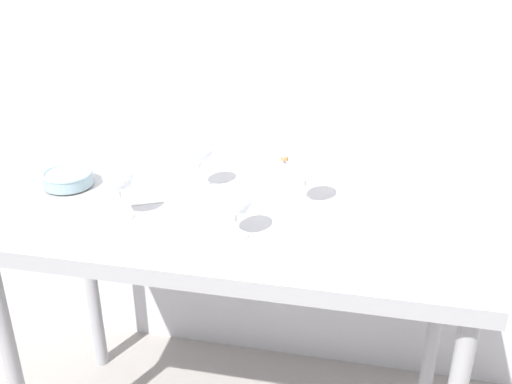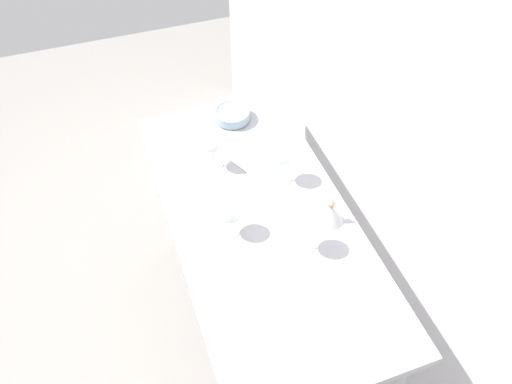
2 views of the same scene
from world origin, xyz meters
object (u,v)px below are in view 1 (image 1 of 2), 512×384
Objects in this scene: wine_glass_near_center at (236,201)px; tasting_sheet_upper at (370,206)px; tasting_sheet_lower at (152,184)px; wine_glass_far_right at (306,168)px; tasting_bowl at (68,178)px; decanter_funnel at (284,172)px; wine_glass_near_left at (118,178)px; wine_glass_far_left at (199,151)px.

tasting_sheet_upper is at bearing 36.57° from wine_glass_near_center.
wine_glass_near_center is at bearing -63.75° from tasting_sheet_lower.
tasting_bowl is at bearing -177.99° from wine_glass_far_right.
decanter_funnel is at bearing 122.77° from wine_glass_far_right.
tasting_sheet_lower is (-0.69, 0.01, 0.00)m from tasting_sheet_upper.
decanter_funnel is at bearing 78.90° from wine_glass_near_center.
wine_glass_near_left is 1.11× the size of wine_glass_near_center.
decanter_funnel is (-0.27, 0.10, 0.04)m from tasting_sheet_upper.
wine_glass_far_left is at bearing -25.50° from tasting_sheet_lower.
wine_glass_far_right is at bearing 2.01° from tasting_bowl.
wine_glass_far_right is at bearing 20.07° from wine_glass_near_left.
wine_glass_far_left is 1.14× the size of wine_glass_near_center.
wine_glass_near_left is 1.08× the size of tasting_bowl.
decanter_funnel is (0.66, 0.16, 0.01)m from tasting_bowl.
decanter_funnel reaches higher than tasting_sheet_lower.
tasting_bowl is (-0.25, 0.16, -0.09)m from wine_glass_near_left.
tasting_bowl is (-0.94, -0.06, 0.03)m from tasting_sheet_upper.
tasting_sheet_lower is (0.00, 0.22, -0.12)m from wine_glass_near_left.
tasting_bowl is (-0.25, -0.07, 0.03)m from tasting_sheet_lower.
tasting_sheet_upper is 0.96× the size of tasting_sheet_lower.
tasting_bowl is 0.68m from decanter_funnel.
wine_glass_near_left is at bearing 173.03° from wine_glass_near_center.
wine_glass_near_left is 0.53m from decanter_funnel.
wine_glass_near_left is 1.27× the size of decanter_funnel.
tasting_sheet_upper is 1.98× the size of decanter_funnel.
wine_glass_far_right is (0.33, -0.04, -0.01)m from wine_glass_far_left.
wine_glass_near_left is at bearing -161.81° from tasting_sheet_upper.
wine_glass_far_left is 1.04× the size of wine_glass_far_right.
wine_glass_near_left reaches higher than wine_glass_far_right.
wine_glass_far_left is at bearing 9.47° from tasting_bowl.
wine_glass_near_center is 0.37m from decanter_funnel.
wine_glass_near_center is 0.45m from tasting_sheet_lower.
wine_glass_far_right reaches higher than tasting_bowl.
wine_glass_far_right is 0.51m from tasting_sheet_lower.
tasting_sheet_lower is 2.06× the size of decanter_funnel.
tasting_bowl is at bearing 147.95° from wine_glass_near_left.
wine_glass_far_left reaches higher than tasting_sheet_lower.
wine_glass_near_left is 0.53m from wine_glass_far_right.
decanter_funnel is (0.41, 0.31, -0.08)m from wine_glass_near_left.
wine_glass_far_right reaches higher than wine_glass_near_center.
wine_glass_far_right is (0.50, 0.18, -0.00)m from wine_glass_near_left.
wine_glass_near_center is at bearing -6.97° from wine_glass_near_left.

